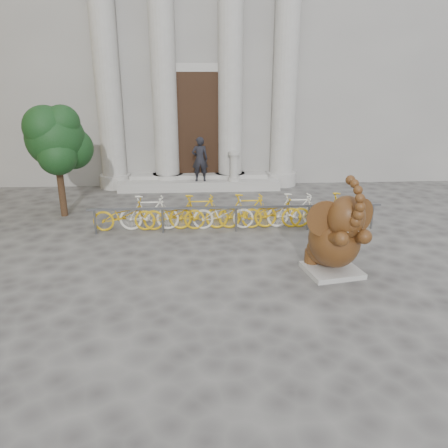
{
  "coord_description": "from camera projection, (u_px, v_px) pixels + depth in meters",
  "views": [
    {
      "loc": [
        -0.03,
        -6.76,
        4.18
      ],
      "look_at": [
        0.5,
        2.07,
        1.1
      ],
      "focal_mm": 35.0,
      "sensor_mm": 36.0,
      "label": 1
    }
  ],
  "objects": [
    {
      "name": "ground",
      "position": [
        203.0,
        321.0,
        7.75
      ],
      "size": [
        80.0,
        80.0,
        0.0
      ],
      "primitive_type": "plane",
      "color": "#474442",
      "rests_on": "ground"
    },
    {
      "name": "classical_building",
      "position": [
        196.0,
        30.0,
        19.86
      ],
      "size": [
        22.0,
        10.7,
        12.0
      ],
      "color": "gray",
      "rests_on": "ground"
    },
    {
      "name": "entrance_steps",
      "position": [
        199.0,
        184.0,
        16.55
      ],
      "size": [
        6.0,
        1.2,
        0.36
      ],
      "primitive_type": "cube",
      "color": "#A8A59E",
      "rests_on": "ground"
    },
    {
      "name": "elephant_statue",
      "position": [
        336.0,
        238.0,
        9.33
      ],
      "size": [
        1.49,
        1.76,
        2.26
      ],
      "rotation": [
        0.0,
        0.0,
        0.19
      ],
      "color": "#A8A59E",
      "rests_on": "ground"
    },
    {
      "name": "bike_rack",
      "position": [
        235.0,
        211.0,
        12.2
      ],
      "size": [
        8.06,
        0.53,
        1.0
      ],
      "color": "slate",
      "rests_on": "ground"
    },
    {
      "name": "tree",
      "position": [
        56.0,
        140.0,
        12.68
      ],
      "size": [
        1.92,
        1.75,
        3.33
      ],
      "color": "#332114",
      "rests_on": "ground"
    },
    {
      "name": "pedestrian",
      "position": [
        200.0,
        159.0,
        15.96
      ],
      "size": [
        0.63,
        0.44,
        1.63
      ],
      "primitive_type": "imported",
      "rotation": [
        0.0,
        0.0,
        3.23
      ],
      "color": "black",
      "rests_on": "entrance_steps"
    },
    {
      "name": "balustrade_post",
      "position": [
        234.0,
        167.0,
        16.12
      ],
      "size": [
        0.44,
        0.44,
        1.07
      ],
      "color": "#A8A59E",
      "rests_on": "entrance_steps"
    }
  ]
}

